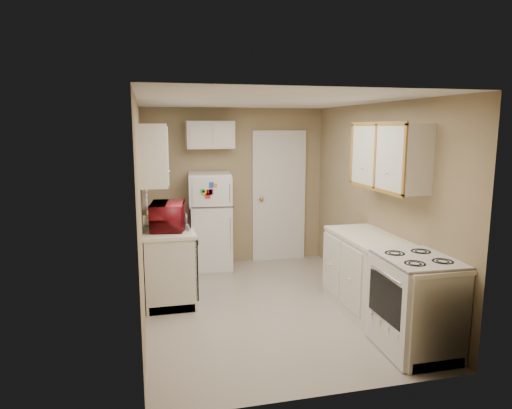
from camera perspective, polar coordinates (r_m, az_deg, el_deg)
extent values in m
plane|color=#BFB5A8|center=(5.59, 1.22, -12.55)|extent=(3.80, 3.80, 0.00)
plane|color=white|center=(5.18, 1.32, 12.82)|extent=(3.80, 3.80, 0.00)
plane|color=#9C8865|center=(5.09, -14.16, -0.98)|extent=(3.80, 3.80, 0.00)
plane|color=#9C8865|center=(5.77, 14.84, 0.22)|extent=(3.80, 3.80, 0.00)
plane|color=#9C8865|center=(7.09, -2.63, 2.25)|extent=(2.80, 2.80, 0.00)
plane|color=#9C8865|center=(3.50, 9.22, -5.65)|extent=(2.80, 2.80, 0.00)
cube|color=silver|center=(6.14, -10.98, -6.24)|extent=(0.60, 1.80, 0.90)
cube|color=black|center=(5.57, -7.71, -7.37)|extent=(0.03, 0.58, 0.72)
cube|color=gray|center=(6.19, -11.16, -2.21)|extent=(0.54, 0.74, 0.16)
imported|color=maroon|center=(5.57, -10.93, -1.53)|extent=(0.61, 0.39, 0.39)
imported|color=white|center=(6.58, -11.79, -0.29)|extent=(0.09, 0.09, 0.18)
cube|color=silver|center=(6.08, -13.85, 4.53)|extent=(0.10, 0.98, 1.08)
cube|color=silver|center=(5.24, -12.76, 5.98)|extent=(0.30, 0.45, 0.70)
cube|color=silver|center=(6.78, -5.73, -2.20)|extent=(0.66, 0.64, 1.45)
cube|color=silver|center=(6.82, -5.78, 8.66)|extent=(0.70, 0.30, 0.40)
cube|color=silver|center=(7.24, 2.89, 0.97)|extent=(0.86, 0.06, 2.08)
cube|color=silver|center=(5.13, 15.74, -9.65)|extent=(0.60, 2.00, 0.90)
cube|color=silver|center=(4.65, 19.27, -11.66)|extent=(0.65, 0.79, 0.93)
cube|color=silver|center=(5.20, 16.27, 5.81)|extent=(0.30, 1.20, 0.70)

